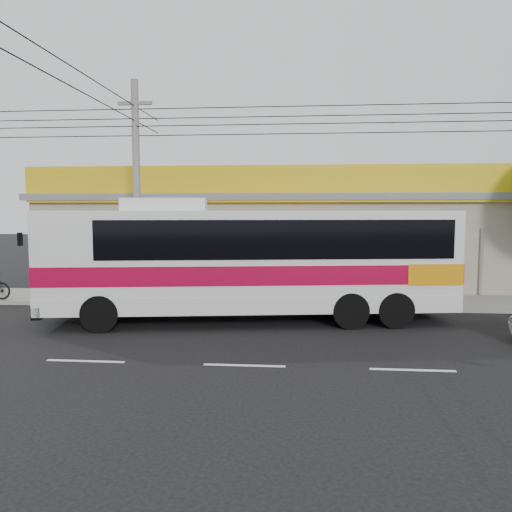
# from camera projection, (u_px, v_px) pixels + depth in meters

# --- Properties ---
(ground) EXTENTS (120.00, 120.00, 0.00)m
(ground) POSITION_uv_depth(u_px,v_px,m) (254.00, 339.00, 14.60)
(ground) COLOR black
(ground) RESTS_ON ground
(sidewalk) EXTENTS (30.00, 3.20, 0.15)m
(sidewalk) POSITION_uv_depth(u_px,v_px,m) (267.00, 300.00, 20.54)
(sidewalk) COLOR slate
(sidewalk) RESTS_ON ground
(lane_markings) EXTENTS (50.00, 0.12, 0.01)m
(lane_markings) POSITION_uv_depth(u_px,v_px,m) (244.00, 366.00, 12.12)
(lane_markings) COLOR silver
(lane_markings) RESTS_ON ground
(storefront_building) EXTENTS (22.60, 9.20, 5.70)m
(storefront_building) POSITION_uv_depth(u_px,v_px,m) (274.00, 238.00, 25.83)
(storefront_building) COLOR gray
(storefront_building) RESTS_ON ground
(coach_bus) EXTENTS (13.75, 4.78, 4.15)m
(coach_bus) POSITION_uv_depth(u_px,v_px,m) (256.00, 256.00, 16.77)
(coach_bus) COLOR silver
(coach_bus) RESTS_ON ground
(motorbike_red) EXTENTS (1.94, 1.39, 0.97)m
(motorbike_red) POSITION_uv_depth(u_px,v_px,m) (179.00, 287.00, 20.39)
(motorbike_red) COLOR maroon
(motorbike_red) RESTS_ON sidewalk
(utility_pole) EXTENTS (34.00, 14.00, 8.57)m
(utility_pole) POSITION_uv_depth(u_px,v_px,m) (135.00, 121.00, 18.53)
(utility_pole) COLOR slate
(utility_pole) RESTS_ON ground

